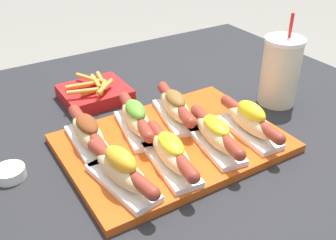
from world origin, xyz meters
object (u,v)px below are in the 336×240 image
hot_dog_3 (250,121)px  sauce_bowl (9,172)px  drink_cup (280,71)px  hot_dog_4 (88,133)px  serving_tray (173,143)px  hot_dog_6 (176,106)px  fries_basket (95,93)px  hot_dog_1 (171,152)px  hot_dog_2 (216,134)px  hot_dog_0 (121,170)px  hot_dog_5 (136,118)px

hot_dog_3 → sauce_bowl: 0.51m
hot_dog_3 → drink_cup: (0.19, 0.10, 0.04)m
hot_dog_4 → sauce_bowl: hot_dog_4 is taller
serving_tray → drink_cup: size_ratio=1.98×
serving_tray → drink_cup: drink_cup is taller
hot_dog_6 → sauce_bowl: hot_dog_6 is taller
hot_dog_6 → sauce_bowl: 0.39m
hot_dog_3 → fries_basket: hot_dog_3 is taller
hot_dog_3 → hot_dog_6: size_ratio=1.02×
hot_dog_1 → fries_basket: bearing=91.0°
hot_dog_3 → hot_dog_4: hot_dog_3 is taller
hot_dog_2 → hot_dog_6: size_ratio=1.01×
hot_dog_1 → fries_basket: 0.37m
hot_dog_0 → hot_dog_5: size_ratio=1.00×
hot_dog_5 → fries_basket: size_ratio=1.23×
sauce_bowl → hot_dog_5: bearing=-1.2°
sauce_bowl → drink_cup: size_ratio=0.26×
hot_dog_2 → hot_dog_4: 0.27m
serving_tray → hot_dog_0: 0.18m
hot_dog_5 → hot_dog_0: bearing=-125.8°
fries_basket → serving_tray: bearing=-78.5°
hot_dog_6 → hot_dog_0: bearing=-144.6°
hot_dog_6 → sauce_bowl: (-0.39, 0.00, -0.04)m
hot_dog_5 → serving_tray: bearing=-54.5°
serving_tray → hot_dog_3: bearing=-24.2°
fries_basket → hot_dog_1: bearing=-89.0°
hot_dog_0 → drink_cup: 0.52m
drink_cup → hot_dog_3: bearing=-151.6°
hot_dog_1 → hot_dog_2: same height
hot_dog_1 → hot_dog_6: size_ratio=1.01×
hot_dog_0 → hot_dog_2: 0.22m
sauce_bowl → fries_basket: (0.27, 0.22, 0.01)m
hot_dog_2 → hot_dog_6: same height
fries_basket → drink_cup: bearing=-33.2°
hot_dog_2 → hot_dog_5: (-0.11, 0.14, 0.00)m
hot_dog_3 → drink_cup: 0.22m
serving_tray → hot_dog_1: hot_dog_1 is taller
hot_dog_5 → hot_dog_6: (0.11, 0.00, -0.00)m
hot_dog_6 → drink_cup: drink_cup is taller
hot_dog_6 → drink_cup: 0.30m
sauce_bowl → hot_dog_3: bearing=-17.0°
hot_dog_2 → hot_dog_5: size_ratio=1.00×
drink_cup → sauce_bowl: bearing=176.0°
sauce_bowl → fries_basket: bearing=38.7°
serving_tray → hot_dog_4: bearing=155.8°
hot_dog_1 → serving_tray: bearing=55.2°
serving_tray → hot_dog_4: 0.18m
hot_dog_1 → sauce_bowl: hot_dog_1 is taller
hot_dog_4 → hot_dog_6: 0.22m
hot_dog_6 → drink_cup: bearing=-8.5°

